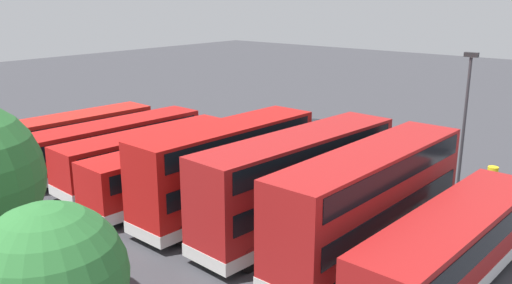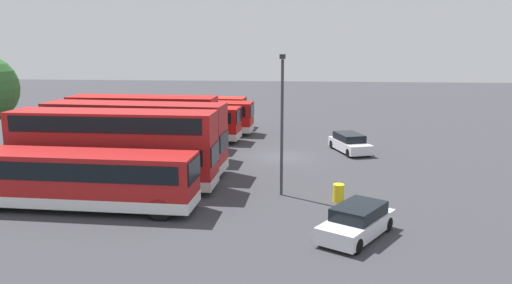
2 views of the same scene
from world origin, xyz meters
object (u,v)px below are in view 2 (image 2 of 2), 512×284
Objects in this scene: bus_single_deck_sixth at (176,122)px; car_small_green at (350,143)px; bus_single_deck_seventh at (188,116)px; car_hatchback_silver at (357,222)px; bus_single_deck_far_end at (194,110)px; bus_double_decker_third at (135,136)px; waste_bin_yellow at (338,193)px; bus_single_deck_fifth at (155,129)px; bus_double_decker_second at (114,148)px; bus_single_deck_near_end at (81,178)px; bus_double_decker_fourth at (144,126)px; lamp_post_tall at (282,114)px.

bus_single_deck_sixth reaches higher than car_small_green.
bus_single_deck_seventh reaches higher than car_hatchback_silver.
car_small_green is (-10.53, -14.40, -0.92)m from bus_single_deck_far_end.
bus_single_deck_seventh is at bearing -0.81° from bus_double_decker_third.
bus_single_deck_sixth is at bearing 39.19° from waste_bin_yellow.
bus_single_deck_seventh is at bearing -8.94° from bus_single_deck_fifth.
bus_double_decker_second is 1.00× the size of bus_double_decker_third.
bus_single_deck_sixth is 11.79× the size of waste_bin_yellow.
bus_single_deck_near_end is 14.68m from bus_single_deck_fifth.
bus_double_decker_second is 1.05× the size of bus_single_deck_sixth.
car_small_green is at bearing -126.16° from bus_single_deck_far_end.
bus_double_decker_fourth reaches higher than bus_single_deck_far_end.
bus_single_deck_near_end is 1.00× the size of bus_double_decker_third.
bus_double_decker_third is 13.67m from waste_bin_yellow.
lamp_post_tall is (-11.53, 4.77, 3.84)m from car_small_green.
bus_single_deck_near_end is 1.05× the size of bus_single_deck_sixth.
car_hatchback_silver is at bearing -151.95° from bus_single_deck_seventh.
bus_double_decker_second is 1.11× the size of bus_single_deck_fifth.
bus_single_deck_near_end is 18.03m from bus_single_deck_sixth.
bus_double_decker_second is 7.57m from bus_double_decker_fourth.
bus_double_decker_third is 3.92m from bus_double_decker_fourth.
bus_single_deck_near_end is 0.98× the size of bus_single_deck_seventh.
bus_single_deck_far_end reaches higher than car_small_green.
bus_double_decker_third is 16.28m from car_small_green.
bus_double_decker_fourth is at bearing 103.87° from car_small_green.
bus_double_decker_second is at bearing -175.32° from bus_double_decker_fourth.
bus_double_decker_fourth is 11.14× the size of waste_bin_yellow.
bus_single_deck_far_end is (3.74, 0.30, -0.00)m from bus_single_deck_seventh.
bus_single_deck_seventh is at bearing 28.05° from car_hatchback_silver.
bus_single_deck_seventh is (14.35, -0.20, -0.83)m from bus_double_decker_third.
bus_single_deck_fifth and bus_single_deck_far_end have the same top height.
bus_single_deck_near_end is 20.95m from car_small_green.
bus_double_decker_third is 1.11× the size of bus_single_deck_fifth.
bus_single_deck_sixth is 14.76m from car_small_green.
bus_double_decker_fourth is 16.03m from waste_bin_yellow.
bus_single_deck_near_end is 2.57× the size of car_hatchback_silver.
bus_single_deck_sixth is at bearing -179.89° from bus_single_deck_far_end.
bus_single_deck_far_end is (10.73, -0.80, -0.00)m from bus_single_deck_fifth.
bus_double_decker_third is 2.46× the size of car_small_green.
bus_double_decker_fourth is 3.60m from bus_single_deck_fifth.
car_small_green is at bearing -76.13° from bus_double_decker_fourth.
bus_double_decker_fourth is at bearing 45.13° from car_hatchback_silver.
bus_single_deck_seventh is at bearing -4.79° from bus_double_decker_fourth.
car_hatchback_silver is at bearing -126.93° from bus_double_decker_third.
lamp_post_tall reaches higher than bus_single_deck_near_end.
bus_single_deck_far_end reaches higher than car_hatchback_silver.
bus_double_decker_second is 3.68m from bus_double_decker_third.
car_small_green is (3.70, -14.98, -1.75)m from bus_double_decker_fourth.
bus_double_decker_fourth is at bearing 4.68° from bus_double_decker_second.
bus_single_deck_near_end and bus_single_deck_far_end have the same top height.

